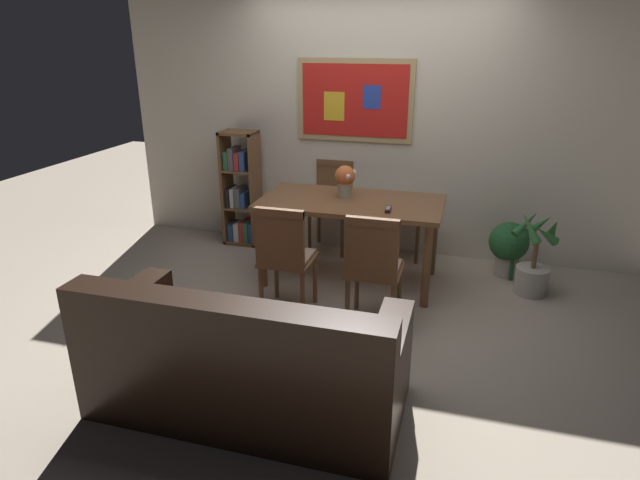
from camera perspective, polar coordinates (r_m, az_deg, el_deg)
name	(u,v)px	position (r m, az deg, el deg)	size (l,w,h in m)	color
ground_plane	(340,308)	(4.43, 2.10, -7.22)	(12.00, 12.00, 0.00)	tan
wall_back_with_painting	(377,122)	(5.37, 6.05, 12.44)	(5.20, 0.14, 2.60)	beige
dining_table	(351,211)	(4.68, 3.30, 3.08)	(1.57, 0.83, 0.76)	brown
dining_chair_far_right	(405,202)	(5.40, 9.03, 3.99)	(0.40, 0.41, 0.91)	brown
dining_chair_near_left	(285,251)	(4.12, -3.80, -1.23)	(0.40, 0.41, 0.91)	brown
dining_chair_near_right	(374,262)	(3.94, 5.72, -2.37)	(0.40, 0.41, 0.91)	brown
dining_chair_far_left	(332,198)	(5.49, 1.32, 4.52)	(0.40, 0.41, 0.91)	brown
leather_couch	(245,364)	(3.20, -8.01, -12.95)	(1.80, 0.84, 0.84)	black
bookshelf	(241,194)	(5.68, -8.39, 4.87)	(0.36, 0.28, 1.19)	brown
potted_ivy	(509,245)	(5.18, 19.45, -0.55)	(0.36, 0.36, 0.60)	#B2ADA3
potted_palm	(533,264)	(4.90, 21.77, -2.43)	(0.39, 0.42, 0.75)	#B2ADA3
flower_vase	(345,179)	(4.69, 2.69, 6.46)	(0.18, 0.18, 0.28)	tan
tv_remote	(388,209)	(4.39, 7.27, 3.27)	(0.06, 0.16, 0.02)	black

